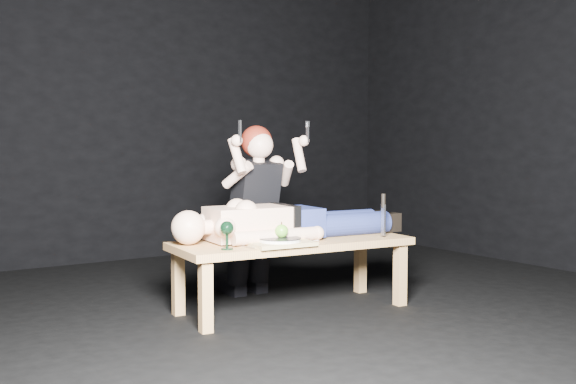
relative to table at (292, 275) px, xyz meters
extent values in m
plane|color=black|center=(0.16, -0.08, -0.23)|extent=(5.00, 5.00, 0.00)
plane|color=black|center=(0.16, 2.42, 1.27)|extent=(5.00, 0.00, 5.00)
cube|color=tan|center=(0.00, 0.00, 0.00)|extent=(1.55, 0.69, 0.45)
cube|color=tan|center=(-0.19, -0.15, 0.24)|extent=(0.40, 0.30, 0.02)
cylinder|color=white|center=(-0.19, -0.15, 0.26)|extent=(0.27, 0.27, 0.02)
sphere|color=#589324|center=(-0.18, -0.14, 0.31)|extent=(0.08, 0.08, 0.08)
cube|color=#B2B2B7|center=(-0.41, -0.11, 0.23)|extent=(0.06, 0.16, 0.01)
cube|color=#B2B2B7|center=(0.04, -0.16, 0.23)|extent=(0.07, 0.15, 0.01)
cube|color=#B2B2B7|center=(0.05, -0.08, 0.23)|extent=(0.13, 0.11, 0.01)
camera|label=1|loc=(-2.39, -3.56, 0.83)|focal=42.62mm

